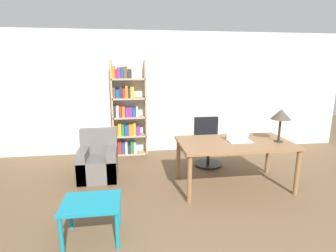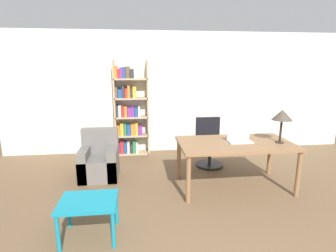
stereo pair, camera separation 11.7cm
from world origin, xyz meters
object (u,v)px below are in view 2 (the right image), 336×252
at_px(table_lamp, 282,116).
at_px(side_table_blue, 89,206).
at_px(laptop, 240,139).
at_px(desk, 235,147).
at_px(armchair, 100,161).
at_px(office_chair, 209,144).
at_px(bookshelf, 129,112).

relative_size(table_lamp, side_table_blue, 0.82).
bearing_deg(table_lamp, laptop, 169.55).
bearing_deg(side_table_blue, desk, 26.75).
bearing_deg(armchair, side_table_blue, -86.09).
height_order(desk, office_chair, office_chair).
height_order(laptop, bookshelf, bookshelf).
bearing_deg(side_table_blue, bookshelf, 82.43).
bearing_deg(office_chair, side_table_blue, -133.41).
xyz_separation_m(laptop, table_lamp, (0.62, -0.11, 0.38)).
bearing_deg(side_table_blue, laptop, 26.43).
height_order(laptop, table_lamp, table_lamp).
distance_m(side_table_blue, armchair, 1.77).
height_order(side_table_blue, bookshelf, bookshelf).
distance_m(laptop, bookshelf, 2.60).
relative_size(desk, laptop, 4.84).
relative_size(table_lamp, bookshelf, 0.25).
relative_size(laptop, table_lamp, 0.70).
height_order(side_table_blue, armchair, armchair).
bearing_deg(office_chair, bookshelf, 151.68).
relative_size(desk, side_table_blue, 2.78).
xyz_separation_m(laptop, side_table_blue, (-2.20, -1.09, -0.42)).
bearing_deg(laptop, table_lamp, -10.45).
distance_m(desk, side_table_blue, 2.39).
relative_size(armchair, bookshelf, 0.40).
xyz_separation_m(laptop, armchair, (-2.32, 0.67, -0.53)).
relative_size(table_lamp, armchair, 0.63).
xyz_separation_m(laptop, office_chair, (-0.21, 1.01, -0.38)).
distance_m(desk, table_lamp, 0.87).
xyz_separation_m(table_lamp, office_chair, (-0.83, 1.12, -0.77)).
bearing_deg(desk, laptop, 16.69).
height_order(table_lamp, armchair, table_lamp).
xyz_separation_m(side_table_blue, bookshelf, (0.39, 2.96, 0.56)).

